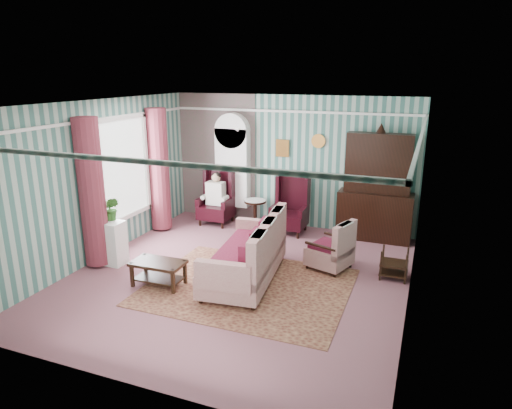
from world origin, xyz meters
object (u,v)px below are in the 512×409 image
at_px(sofa, 245,248).
at_px(dresser_hutch, 377,184).
at_px(floral_armchair, 330,241).
at_px(bookcase, 233,173).
at_px(nest_table, 394,263).
at_px(coffee_table, 159,273).
at_px(seated_woman, 216,199).
at_px(wingback_left, 216,197).
at_px(plant_stand, 110,242).
at_px(round_side_table, 255,213).
at_px(wingback_right, 290,205).

bearing_deg(sofa, dresser_hutch, -38.47).
distance_m(dresser_hutch, floral_armchair, 2.00).
xyz_separation_m(sofa, floral_armchair, (1.22, 0.97, -0.05)).
bearing_deg(bookcase, floral_armchair, -35.37).
relative_size(nest_table, coffee_table, 0.63).
bearing_deg(seated_woman, wingback_left, 0.00).
height_order(wingback_left, plant_stand, wingback_left).
distance_m(seated_woman, coffee_table, 3.27).
relative_size(dresser_hutch, nest_table, 4.37).
xyz_separation_m(bookcase, round_side_table, (0.65, -0.24, -0.82)).
height_order(seated_woman, coffee_table, seated_woman).
bearing_deg(wingback_right, seated_woman, 180.00).
height_order(bookcase, plant_stand, bookcase).
bearing_deg(floral_armchair, seated_woman, 81.14).
relative_size(seated_woman, floral_armchair, 1.14).
bearing_deg(floral_armchair, plant_stand, 126.40).
bearing_deg(dresser_hutch, seated_woman, -175.59).
bearing_deg(wingback_left, round_side_table, 9.46).
relative_size(wingback_right, plant_stand, 1.56).
relative_size(bookcase, floral_armchair, 2.16).
height_order(bookcase, sofa, bookcase).
relative_size(wingback_left, nest_table, 2.31).
height_order(round_side_table, coffee_table, round_side_table).
xyz_separation_m(seated_woman, floral_armchair, (2.97, -1.54, -0.07)).
bearing_deg(sofa, wingback_left, 28.71).
bearing_deg(floral_armchair, dresser_hutch, 2.06).
distance_m(bookcase, coffee_table, 3.72).
distance_m(wingback_right, round_side_table, 0.92).
relative_size(wingback_left, plant_stand, 1.56).
distance_m(bookcase, sofa, 3.30).
bearing_deg(wingback_right, coffee_table, -111.02).
xyz_separation_m(seated_woman, sofa, (1.74, -2.50, -0.02)).
bearing_deg(seated_woman, sofa, -55.15).
xyz_separation_m(nest_table, coffee_table, (-3.55, -1.66, -0.06)).
distance_m(dresser_hutch, sofa, 3.34).
bearing_deg(dresser_hutch, coffee_table, -130.61).
relative_size(sofa, floral_armchair, 2.11).
xyz_separation_m(floral_armchair, coffee_table, (-2.45, -1.67, -0.31)).
relative_size(round_side_table, sofa, 0.27).
height_order(round_side_table, floral_armchair, floral_armchair).
xyz_separation_m(wingback_left, seated_woman, (0.00, 0.00, -0.04)).
height_order(bookcase, coffee_table, bookcase).
relative_size(bookcase, coffee_table, 2.61).
bearing_deg(floral_armchair, bookcase, 73.17).
height_order(seated_woman, round_side_table, seated_woman).
bearing_deg(bookcase, round_side_table, -20.27).
bearing_deg(floral_armchair, round_side_table, 69.29).
distance_m(dresser_hutch, wingback_left, 3.55).
xyz_separation_m(wingback_right, sofa, (-0.01, -2.50, -0.06)).
bearing_deg(nest_table, wingback_left, 159.15).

